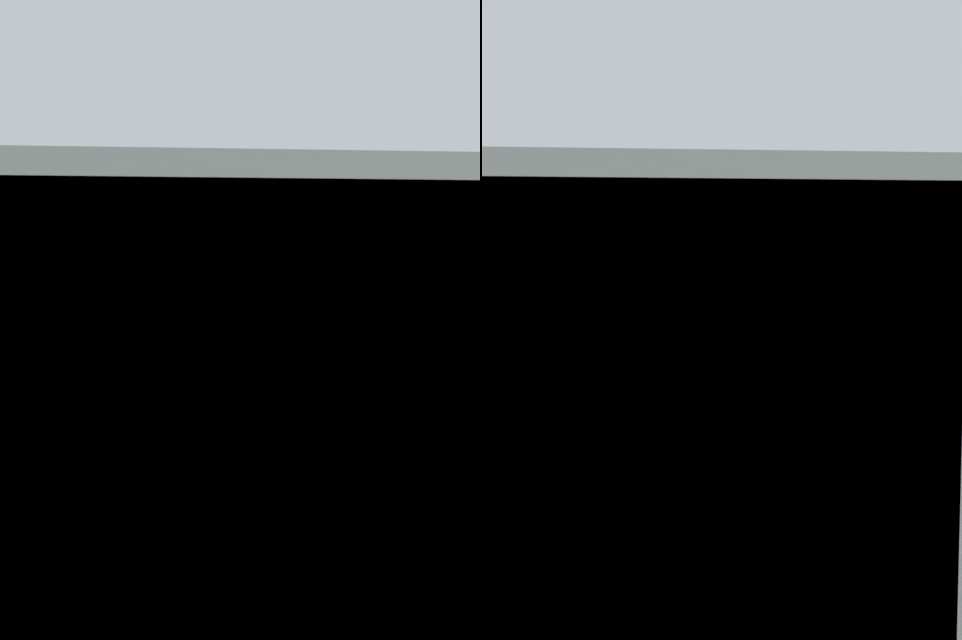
# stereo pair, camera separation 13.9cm
# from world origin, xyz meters

# --- Properties ---
(lane_centre_stripe) EXTENTS (0.20, 99.85, 0.01)m
(lane_centre_stripe) POSITION_xyz_m (0.00, 29.92, 0.00)
(lane_centre_stripe) COLOR white
(lane_centre_stripe) RESTS_ON ground
(overpass_bridge) EXTENTS (40.00, 4.80, 7.40)m
(overpass_bridge) POSITION_xyz_m (0.00, 37.40, 5.54)
(overpass_bridge) COLOR gray
(overpass_bridge) RESTS_ON ground
(overhead_highway_sign) EXTENTS (5.88, 0.18, 4.90)m
(overhead_highway_sign) POSITION_xyz_m (0.00, 30.92, 3.57)
(overhead_highway_sign) COLOR slate
(overhead_highway_sign) RESTS_ON ground
(truck_black) EXTENTS (2.44, 7.30, 3.44)m
(truck_black) POSITION_xyz_m (-1.73, 8.34, 1.93)
(truck_black) COLOR black
(truck_black) RESTS_ON ground
(truck_blue) EXTENTS (2.44, 7.30, 3.44)m
(truck_blue) POSITION_xyz_m (-4.92, 33.01, 1.93)
(truck_blue) COLOR black
(truck_blue) RESTS_ON ground
(truck_orange) EXTENTS (2.44, 7.30, 3.44)m
(truck_orange) POSITION_xyz_m (1.71, 17.22, 1.93)
(truck_orange) COLOR black
(truck_orange) RESTS_ON ground
(car_silver) EXTENTS (1.86, 4.10, 1.72)m
(car_silver) POSITION_xyz_m (-4.77, 50.36, 0.86)
(car_silver) COLOR #B2B5B7
(car_silver) RESTS_ON ground
(car_yellow) EXTENTS (1.86, 4.10, 1.72)m
(car_yellow) POSITION_xyz_m (-1.46, 60.63, 0.86)
(car_yellow) COLOR gold
(car_yellow) RESTS_ON ground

